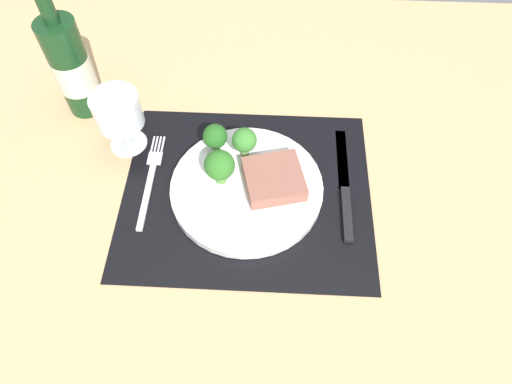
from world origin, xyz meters
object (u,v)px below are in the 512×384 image
object	(u,v)px
fork	(150,179)
wine_bottle	(72,67)
wine_glass	(118,113)
steak	(274,179)
knife	(345,191)
plate	(247,188)

from	to	relation	value
fork	wine_bottle	distance (cm)	24.19
wine_glass	steak	bearing A→B (deg)	-18.55
steak	fork	world-z (taller)	steak
steak	wine_glass	world-z (taller)	wine_glass
knife	wine_bottle	distance (cm)	51.42
steak	wine_bottle	world-z (taller)	wine_bottle
steak	fork	distance (cm)	20.85
steak	wine_glass	bearing A→B (deg)	161.45
fork	wine_glass	size ratio (longest dim) A/B	1.69
plate	steak	size ratio (longest dim) A/B	2.75
plate	wine_bottle	size ratio (longest dim) A/B	0.94
fork	knife	size ratio (longest dim) A/B	0.83
fork	plate	bearing A→B (deg)	-3.12
plate	steak	distance (cm)	4.88
steak	knife	size ratio (longest dim) A/B	0.40
knife	wine_glass	distance (cm)	39.49
steak	wine_bottle	distance (cm)	40.24
plate	wine_bottle	world-z (taller)	wine_bottle
wine_glass	plate	bearing A→B (deg)	-23.25
knife	plate	bearing A→B (deg)	-178.87
plate	wine_bottle	bearing A→B (deg)	149.83
plate	fork	xyz separation A→B (cm)	(-16.30, 1.42, -0.55)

